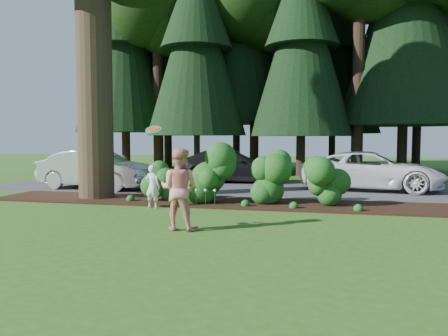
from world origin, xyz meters
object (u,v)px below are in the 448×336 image
at_px(car_dark_suv, 231,166).
at_px(frisbee, 153,130).
at_px(car_white_suv, 371,171).
at_px(child, 153,186).
at_px(car_silver_wagon, 96,169).
at_px(adult, 179,189).

relative_size(car_dark_suv, frisbee, 10.43).
distance_m(car_white_suv, child, 9.30).
distance_m(car_silver_wagon, adult, 9.03).
relative_size(car_silver_wagon, car_dark_suv, 0.92).
bearing_deg(child, frisbee, -115.32).
height_order(car_white_suv, frisbee, frisbee).
bearing_deg(adult, car_silver_wagon, -45.30).
height_order(car_dark_suv, adult, adult).
distance_m(car_white_suv, frisbee, 9.38).
relative_size(car_white_suv, frisbee, 11.14).
distance_m(car_silver_wagon, car_dark_suv, 6.31).
bearing_deg(adult, car_dark_suv, -80.81).
distance_m(car_dark_suv, adult, 10.86).
bearing_deg(child, car_dark_suv, -86.39).
bearing_deg(car_white_suv, car_silver_wagon, 107.80).
xyz_separation_m(child, frisbee, (0.03, 0.04, 1.74)).
bearing_deg(frisbee, car_dark_suv, 85.01).
bearing_deg(child, car_white_suv, -129.88).
bearing_deg(car_dark_suv, car_silver_wagon, 122.56).
bearing_deg(adult, car_white_suv, -116.59).
bearing_deg(frisbee, car_white_suv, 41.26).
distance_m(car_dark_suv, frisbee, 8.15).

